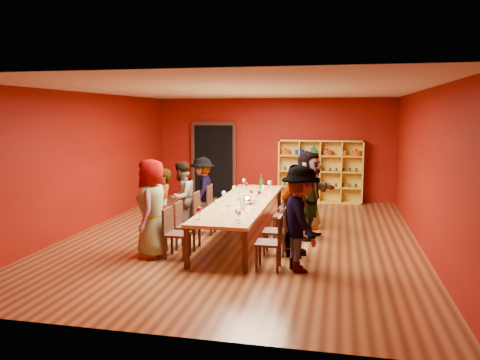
# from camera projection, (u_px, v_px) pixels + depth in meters

# --- Properties ---
(room_shell) EXTENTS (7.10, 9.10, 3.04)m
(room_shell) POSITION_uv_depth(u_px,v_px,m) (243.00, 165.00, 9.52)
(room_shell) COLOR #552C16
(room_shell) RESTS_ON ground
(tasting_table) EXTENTS (1.10, 4.50, 0.75)m
(tasting_table) POSITION_uv_depth(u_px,v_px,m) (243.00, 204.00, 9.64)
(tasting_table) COLOR #B58A4B
(tasting_table) RESTS_ON ground
(doorway) EXTENTS (1.40, 0.17, 2.30)m
(doorway) POSITION_uv_depth(u_px,v_px,m) (214.00, 161.00, 14.24)
(doorway) COLOR black
(doorway) RESTS_ON ground
(shelving_unit) EXTENTS (2.40, 0.40, 1.80)m
(shelving_unit) POSITION_uv_depth(u_px,v_px,m) (320.00, 168.00, 13.49)
(shelving_unit) COLOR gold
(shelving_unit) RESTS_ON ground
(chair_person_left_0) EXTENTS (0.42, 0.42, 0.89)m
(chair_person_left_0) POSITION_uv_depth(u_px,v_px,m) (173.00, 230.00, 8.25)
(chair_person_left_0) COLOR black
(chair_person_left_0) RESTS_ON ground
(person_left_0) EXTENTS (0.61, 0.93, 1.75)m
(person_left_0) POSITION_uv_depth(u_px,v_px,m) (152.00, 208.00, 8.27)
(person_left_0) COLOR pink
(person_left_0) RESTS_ON ground
(chair_person_left_1) EXTENTS (0.42, 0.42, 0.89)m
(chair_person_left_1) POSITION_uv_depth(u_px,v_px,m) (184.00, 223.00, 8.81)
(chair_person_left_1) COLOR black
(chair_person_left_1) RESTS_ON ground
(person_left_1) EXTENTS (0.57, 0.66, 1.51)m
(person_left_1) POSITION_uv_depth(u_px,v_px,m) (163.00, 208.00, 8.86)
(person_left_1) COLOR #151A3A
(person_left_1) RESTS_ON ground
(chair_person_left_2) EXTENTS (0.42, 0.42, 0.89)m
(chair_person_left_2) POSITION_uv_depth(u_px,v_px,m) (201.00, 211.00, 9.93)
(chair_person_left_2) COLOR black
(chair_person_left_2) RESTS_ON ground
(person_left_2) EXTENTS (0.53, 0.81, 1.53)m
(person_left_2) POSITION_uv_depth(u_px,v_px,m) (182.00, 197.00, 9.98)
(person_left_2) COLOR #16193C
(person_left_2) RESTS_ON ground
(chair_person_left_3) EXTENTS (0.42, 0.42, 0.89)m
(chair_person_left_3) POSITION_uv_depth(u_px,v_px,m) (214.00, 202.00, 10.93)
(chair_person_left_3) COLOR black
(chair_person_left_3) RESTS_ON ground
(person_left_3) EXTENTS (0.51, 1.03, 1.54)m
(person_left_3) POSITION_uv_depth(u_px,v_px,m) (203.00, 190.00, 10.95)
(person_left_3) COLOR #5B85BC
(person_left_3) RESTS_ON ground
(chair_person_right_0) EXTENTS (0.42, 0.42, 0.89)m
(chair_person_right_0) POSITION_uv_depth(u_px,v_px,m) (274.00, 239.00, 7.64)
(chair_person_right_0) COLOR black
(chair_person_right_0) RESTS_ON ground
(person_right_0) EXTENTS (0.86, 1.20, 1.72)m
(person_right_0) POSITION_uv_depth(u_px,v_px,m) (300.00, 219.00, 7.50)
(person_right_0) COLOR pink
(person_right_0) RESTS_ON ground
(chair_person_right_1) EXTENTS (0.42, 0.42, 0.89)m
(chair_person_right_1) POSITION_uv_depth(u_px,v_px,m) (280.00, 228.00, 8.41)
(chair_person_right_1) COLOR black
(chair_person_right_1) RESTS_ON ground
(person_right_1) EXTENTS (0.75, 1.06, 1.66)m
(person_right_1) POSITION_uv_depth(u_px,v_px,m) (294.00, 211.00, 8.31)
(person_right_1) COLOR #46474B
(person_right_1) RESTS_ON ground
(chair_person_right_2) EXTENTS (0.42, 0.42, 0.89)m
(chair_person_right_2) POSITION_uv_depth(u_px,v_px,m) (288.00, 213.00, 9.68)
(chair_person_right_2) COLOR black
(chair_person_right_2) RESTS_ON ground
(person_right_2) EXTENTS (1.03, 1.73, 1.80)m
(person_right_2) POSITION_uv_depth(u_px,v_px,m) (309.00, 195.00, 9.53)
(person_right_2) COLOR #C38391
(person_right_2) RESTS_ON ground
(chair_person_right_3) EXTENTS (0.42, 0.42, 0.89)m
(chair_person_right_3) POSITION_uv_depth(u_px,v_px,m) (292.00, 205.00, 10.50)
(chair_person_right_3) COLOR black
(chair_person_right_3) RESTS_ON ground
(person_right_3) EXTENTS (0.42, 0.74, 1.49)m
(person_right_3) POSITION_uv_depth(u_px,v_px,m) (310.00, 195.00, 10.38)
(person_right_3) COLOR #CD8995
(person_right_3) RESTS_ON ground
(chair_person_right_4) EXTENTS (0.42, 0.42, 0.89)m
(chair_person_right_4) POSITION_uv_depth(u_px,v_px,m) (294.00, 201.00, 11.09)
(chair_person_right_4) COLOR black
(chair_person_right_4) RESTS_ON ground
(person_right_4) EXTENTS (0.58, 0.67, 1.55)m
(person_right_4) POSITION_uv_depth(u_px,v_px,m) (305.00, 189.00, 11.00)
(person_right_4) COLOR #527AAA
(person_right_4) RESTS_ON ground
(wine_glass_0) EXTENTS (0.08, 0.08, 0.20)m
(wine_glass_0) POSITION_uv_depth(u_px,v_px,m) (237.00, 212.00, 7.86)
(wine_glass_0) COLOR silver
(wine_glass_0) RESTS_ON tasting_table
(wine_glass_1) EXTENTS (0.08, 0.08, 0.21)m
(wine_glass_1) POSITION_uv_depth(u_px,v_px,m) (259.00, 193.00, 9.70)
(wine_glass_1) COLOR silver
(wine_glass_1) RESTS_ON tasting_table
(wine_glass_2) EXTENTS (0.09, 0.09, 0.21)m
(wine_glass_2) POSITION_uv_depth(u_px,v_px,m) (256.00, 195.00, 9.40)
(wine_glass_2) COLOR silver
(wine_glass_2) RESTS_ON tasting_table
(wine_glass_3) EXTENTS (0.09, 0.09, 0.21)m
(wine_glass_3) POSITION_uv_depth(u_px,v_px,m) (269.00, 183.00, 11.09)
(wine_glass_3) COLOR silver
(wine_glass_3) RESTS_ON tasting_table
(wine_glass_4) EXTENTS (0.08, 0.08, 0.20)m
(wine_glass_4) POSITION_uv_depth(u_px,v_px,m) (244.00, 181.00, 11.57)
(wine_glass_4) COLOR silver
(wine_glass_4) RESTS_ON tasting_table
(wine_glass_5) EXTENTS (0.07, 0.07, 0.18)m
(wine_glass_5) POSITION_uv_depth(u_px,v_px,m) (263.00, 190.00, 10.27)
(wine_glass_5) COLOR silver
(wine_glass_5) RESTS_ON tasting_table
(wine_glass_6) EXTENTS (0.08, 0.08, 0.19)m
(wine_glass_6) POSITION_uv_depth(u_px,v_px,m) (271.00, 182.00, 11.41)
(wine_glass_6) COLOR silver
(wine_glass_6) RESTS_ON tasting_table
(wine_glass_7) EXTENTS (0.07, 0.07, 0.18)m
(wine_glass_7) POSITION_uv_depth(u_px,v_px,m) (216.00, 202.00, 8.79)
(wine_glass_7) COLOR silver
(wine_glass_7) RESTS_ON tasting_table
(wine_glass_8) EXTENTS (0.08, 0.08, 0.21)m
(wine_glass_8) POSITION_uv_depth(u_px,v_px,m) (263.00, 187.00, 10.45)
(wine_glass_8) COLOR silver
(wine_glass_8) RESTS_ON tasting_table
(wine_glass_9) EXTENTS (0.08, 0.08, 0.20)m
(wine_glass_9) POSITION_uv_depth(u_px,v_px,m) (228.00, 206.00, 8.39)
(wine_glass_9) COLOR silver
(wine_glass_9) RESTS_ON tasting_table
(wine_glass_10) EXTENTS (0.07, 0.07, 0.18)m
(wine_glass_10) POSITION_uv_depth(u_px,v_px,m) (251.00, 192.00, 9.95)
(wine_glass_10) COLOR silver
(wine_glass_10) RESTS_ON tasting_table
(wine_glass_11) EXTENTS (0.08, 0.08, 0.20)m
(wine_glass_11) POSITION_uv_depth(u_px,v_px,m) (247.00, 204.00, 8.52)
(wine_glass_11) COLOR silver
(wine_glass_11) RESTS_ON tasting_table
(wine_glass_12) EXTENTS (0.09, 0.09, 0.22)m
(wine_glass_12) POSITION_uv_depth(u_px,v_px,m) (199.00, 210.00, 7.92)
(wine_glass_12) COLOR silver
(wine_glass_12) RESTS_ON tasting_table
(wine_glass_13) EXTENTS (0.09, 0.09, 0.22)m
(wine_glass_13) POSITION_uv_depth(u_px,v_px,m) (224.00, 194.00, 9.58)
(wine_glass_13) COLOR silver
(wine_glass_13) RESTS_ON tasting_table
(wine_glass_14) EXTENTS (0.08, 0.08, 0.19)m
(wine_glass_14) POSITION_uv_depth(u_px,v_px,m) (237.00, 187.00, 10.54)
(wine_glass_14) COLOR silver
(wine_glass_14) RESTS_ON tasting_table
(wine_glass_15) EXTENTS (0.08, 0.08, 0.20)m
(wine_glass_15) POSITION_uv_depth(u_px,v_px,m) (236.00, 197.00, 9.25)
(wine_glass_15) COLOR silver
(wine_glass_15) RESTS_ON tasting_table
(wine_glass_16) EXTENTS (0.09, 0.09, 0.22)m
(wine_glass_16) POSITION_uv_depth(u_px,v_px,m) (253.00, 201.00, 8.76)
(wine_glass_16) COLOR silver
(wine_glass_16) RESTS_ON tasting_table
(wine_glass_17) EXTENTS (0.08, 0.08, 0.19)m
(wine_glass_17) POSITION_uv_depth(u_px,v_px,m) (234.00, 188.00, 10.45)
(wine_glass_17) COLOR silver
(wine_glass_17) RESTS_ON tasting_table
(wine_glass_18) EXTENTS (0.09, 0.09, 0.22)m
(wine_glass_18) POSITION_uv_depth(u_px,v_px,m) (239.00, 213.00, 7.66)
(wine_glass_18) COLOR silver
(wine_glass_18) RESTS_ON tasting_table
(wine_glass_19) EXTENTS (0.07, 0.07, 0.18)m
(wine_glass_19) POSITION_uv_depth(u_px,v_px,m) (200.00, 212.00, 7.92)
(wine_glass_19) COLOR silver
(wine_glass_19) RESTS_ON tasting_table
(wine_glass_20) EXTENTS (0.08, 0.08, 0.21)m
(wine_glass_20) POSITION_uv_depth(u_px,v_px,m) (247.00, 185.00, 10.85)
(wine_glass_20) COLOR silver
(wine_glass_20) RESTS_ON tasting_table
(spittoon_bowl) EXTENTS (0.32, 0.32, 0.18)m
(spittoon_bowl) POSITION_uv_depth(u_px,v_px,m) (247.00, 200.00, 9.35)
(spittoon_bowl) COLOR silver
(spittoon_bowl) RESTS_ON tasting_table
(carafe_a) EXTENTS (0.12, 0.12, 0.28)m
(carafe_a) POSITION_uv_depth(u_px,v_px,m) (238.00, 195.00, 9.68)
(carafe_a) COLOR silver
(carafe_a) RESTS_ON tasting_table
(carafe_b) EXTENTS (0.11, 0.11, 0.28)m
(carafe_b) POSITION_uv_depth(u_px,v_px,m) (243.00, 203.00, 8.75)
(carafe_b) COLOR silver
(carafe_b) RESTS_ON tasting_table
(wine_bottle) EXTENTS (0.09, 0.09, 0.35)m
(wine_bottle) POSITION_uv_depth(u_px,v_px,m) (261.00, 184.00, 11.18)
(wine_bottle) COLOR #14371A
(wine_bottle) RESTS_ON tasting_table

